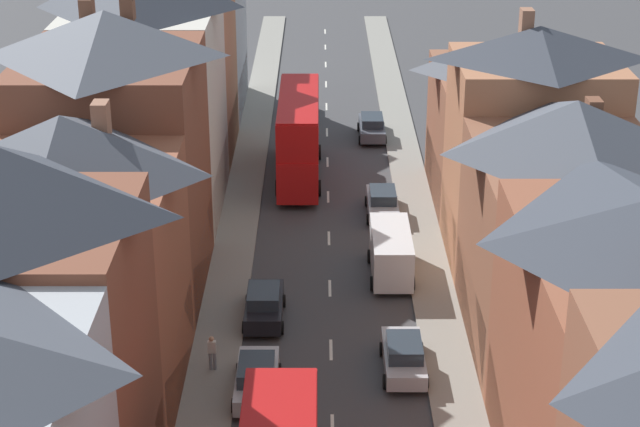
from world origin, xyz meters
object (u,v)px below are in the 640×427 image
at_px(delivery_van, 390,252).
at_px(double_decker_bus_mid_street, 298,135).
at_px(car_parked_right_b, 382,202).
at_px(pedestrian_far_left, 211,351).
at_px(car_mid_white, 403,356).
at_px(car_mid_black, 263,304).
at_px(car_near_silver, 371,127).
at_px(car_far_grey, 256,378).
at_px(car_near_blue, 301,105).

bearing_deg(delivery_van, double_decker_bus_mid_street, 109.60).
xyz_separation_m(car_parked_right_b, pedestrian_far_left, (-8.20, -17.06, 0.20)).
xyz_separation_m(delivery_van, pedestrian_far_left, (-8.20, -9.28, -0.30)).
xyz_separation_m(double_decker_bus_mid_street, car_mid_white, (4.91, -23.04, -2.01)).
distance_m(car_mid_black, car_mid_white, 7.69).
distance_m(car_parked_right_b, delivery_van, 7.80).
bearing_deg(car_mid_black, car_near_silver, 76.64).
relative_size(double_decker_bus_mid_street, car_mid_white, 2.51).
distance_m(car_near_silver, car_parked_right_b, 13.63).
distance_m(car_near_silver, car_far_grey, 33.06).
relative_size(car_mid_black, car_mid_white, 0.99).
xyz_separation_m(car_mid_black, pedestrian_far_left, (-2.00, -4.58, 0.19)).
height_order(car_far_grey, car_parked_right_b, car_parked_right_b).
distance_m(car_near_blue, car_parked_right_b, 19.24).
bearing_deg(car_near_blue, car_mid_white, -82.17).
bearing_deg(car_mid_black, car_near_blue, 87.61).
bearing_deg(car_parked_right_b, pedestrian_far_left, -115.67).
bearing_deg(car_mid_black, delivery_van, 37.16).
bearing_deg(car_mid_black, car_mid_white, -36.29).
bearing_deg(double_decker_bus_mid_street, car_mid_black, -93.99).
bearing_deg(car_mid_black, double_decker_bus_mid_street, 86.01).
distance_m(car_far_grey, car_parked_right_b, 19.84).
relative_size(car_mid_black, pedestrian_far_left, 2.63).
relative_size(car_near_blue, car_far_grey, 0.92).
relative_size(car_near_blue, car_near_silver, 0.88).
height_order(double_decker_bus_mid_street, delivery_van, double_decker_bus_mid_street).
height_order(car_mid_black, car_far_grey, car_mid_black).
bearing_deg(car_mid_white, delivery_van, 90.00).
bearing_deg(car_near_silver, car_parked_right_b, -90.00).
distance_m(car_near_blue, car_near_silver, 6.99).
xyz_separation_m(car_mid_white, pedestrian_far_left, (-8.20, -0.03, 0.23)).
height_order(car_near_silver, car_parked_right_b, car_parked_right_b).
xyz_separation_m(car_mid_white, car_far_grey, (-6.20, -1.81, 0.01)).
bearing_deg(delivery_van, car_mid_black, -142.84).
height_order(car_near_blue, delivery_van, delivery_van).
height_order(car_mid_white, delivery_van, delivery_van).
bearing_deg(car_near_silver, car_mid_white, -90.00).
bearing_deg(delivery_van, car_near_blue, 100.52).
height_order(double_decker_bus_mid_street, pedestrian_far_left, double_decker_bus_mid_street).
distance_m(double_decker_bus_mid_street, car_mid_black, 18.64).
height_order(delivery_van, pedestrian_far_left, delivery_van).
distance_m(car_mid_white, delivery_van, 9.27).
xyz_separation_m(car_far_grey, delivery_van, (6.20, 11.06, 0.53)).
bearing_deg(car_mid_white, car_parked_right_b, 90.00).
xyz_separation_m(car_mid_black, delivery_van, (6.20, 4.70, 0.49)).
xyz_separation_m(car_near_silver, car_far_grey, (-6.20, -32.47, -0.01)).
relative_size(double_decker_bus_mid_street, car_near_silver, 2.36).
height_order(car_near_blue, car_far_grey, car_near_blue).
distance_m(car_near_blue, car_far_grey, 37.47).
relative_size(car_far_grey, pedestrian_far_left, 2.73).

